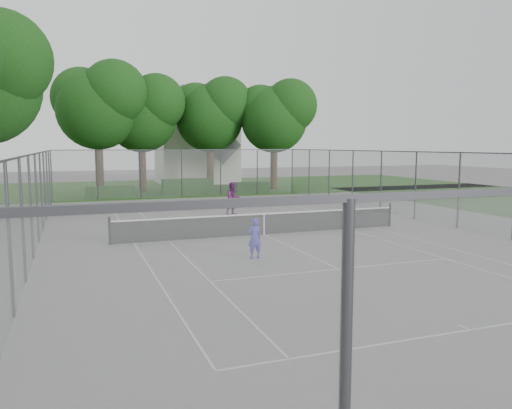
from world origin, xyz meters
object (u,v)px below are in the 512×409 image
object	(u,v)px
girl_player	(255,238)
woman_player	(233,199)
house	(197,145)
tennis_net	(264,223)

from	to	relation	value
girl_player	woman_player	world-z (taller)	woman_player
woman_player	house	bearing A→B (deg)	64.04
girl_player	woman_player	xyz separation A→B (m)	(2.55, 10.45, 0.20)
house	girl_player	size ratio (longest dim) A/B	6.81
girl_player	woman_player	distance (m)	10.76
house	woman_player	distance (m)	24.14
house	woman_player	size ratio (longest dim) A/B	5.27
tennis_net	woman_player	world-z (taller)	woman_player
house	girl_player	distance (m)	34.83
house	woman_player	bearing A→B (deg)	-98.76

